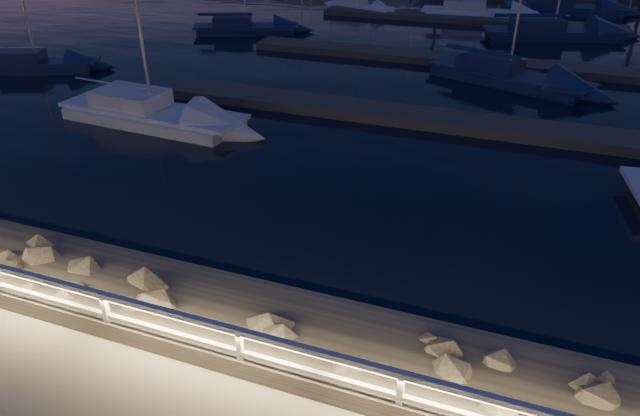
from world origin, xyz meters
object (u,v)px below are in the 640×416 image
at_px(sailboat_g, 550,31).
at_px(sailboat_k, 561,7).
at_px(sailboat_b, 148,111).
at_px(sailboat_c, 504,74).
at_px(sailboat_i, 358,6).
at_px(sailboat_j, 476,12).
at_px(sailboat_a, 34,63).
at_px(sailboat_f, 243,27).
at_px(guard_rail, 189,327).

distance_m(sailboat_g, sailboat_k, 9.64).
bearing_deg(sailboat_b, sailboat_g, 59.22).
distance_m(sailboat_b, sailboat_c, 17.51).
bearing_deg(sailboat_i, sailboat_k, 38.44).
bearing_deg(sailboat_j, sailboat_a, -135.14).
bearing_deg(sailboat_a, sailboat_g, 12.06).
distance_m(sailboat_f, sailboat_j, 17.92).
xyz_separation_m(sailboat_b, sailboat_c, (13.54, 11.10, -0.02)).
bearing_deg(sailboat_g, sailboat_a, -163.78).
height_order(sailboat_a, sailboat_b, sailboat_b).
distance_m(sailboat_a, sailboat_j, 31.01).
bearing_deg(sailboat_b, sailboat_k, 67.00).
height_order(sailboat_j, sailboat_k, sailboat_k).
bearing_deg(guard_rail, sailboat_a, 140.60).
relative_size(sailboat_g, sailboat_i, 1.44).
bearing_deg(sailboat_i, sailboat_c, -31.02).
bearing_deg(sailboat_f, guard_rail, -87.69).
bearing_deg(guard_rail, sailboat_c, 80.30).
bearing_deg(sailboat_b, sailboat_c, 42.97).
relative_size(sailboat_f, sailboat_j, 0.83).
relative_size(guard_rail, sailboat_k, 2.87).
relative_size(sailboat_a, sailboat_c, 0.78).
relative_size(sailboat_i, sailboat_j, 0.73).
distance_m(sailboat_a, sailboat_i, 25.47).
bearing_deg(sailboat_j, sailboat_k, 32.96).
xyz_separation_m(sailboat_a, sailboat_k, (26.66, 27.75, 0.05)).
height_order(sailboat_b, sailboat_k, sailboat_k).
relative_size(sailboat_f, sailboat_k, 0.78).
bearing_deg(sailboat_a, sailboat_b, -45.96).
bearing_deg(sailboat_a, sailboat_k, 23.31).
bearing_deg(sailboat_g, sailboat_j, 118.20).
relative_size(sailboat_b, sailboat_j, 0.97).
height_order(sailboat_c, sailboat_j, sailboat_j).
distance_m(guard_rail, sailboat_i, 40.34).
bearing_deg(sailboat_c, sailboat_g, 102.03).
xyz_separation_m(sailboat_j, sailboat_k, (6.10, 4.53, -0.01)).
height_order(sailboat_b, sailboat_c, sailboat_b).
height_order(sailboat_a, sailboat_k, sailboat_k).
distance_m(sailboat_g, sailboat_i, 15.46).
distance_m(sailboat_a, sailboat_f, 13.88).
xyz_separation_m(sailboat_a, sailboat_c, (24.05, 6.61, 0.03)).
bearing_deg(sailboat_j, sailboat_g, -46.75).
relative_size(sailboat_i, sailboat_k, 0.69).
relative_size(sailboat_a, sailboat_k, 0.71).
height_order(sailboat_b, sailboat_j, sailboat_j).
bearing_deg(sailboat_c, guard_rail, -78.08).
bearing_deg(sailboat_f, sailboat_c, -41.20).
xyz_separation_m(guard_rail, sailboat_b, (-9.59, 12.02, -0.92)).
relative_size(sailboat_b, sailboat_i, 1.33).
relative_size(guard_rail, sailboat_f, 3.66).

